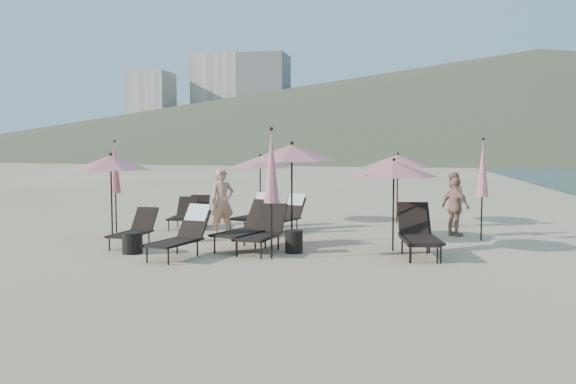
% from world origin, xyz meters
% --- Properties ---
extents(ground, '(800.00, 800.00, 0.00)m').
position_xyz_m(ground, '(0.00, 0.00, 0.00)').
color(ground, '#D6BA8C').
rests_on(ground, ground).
extents(volcanic_headland, '(690.00, 690.00, 55.00)m').
position_xyz_m(volcanic_headland, '(71.37, 302.62, 26.49)').
color(volcanic_headland, brown).
rests_on(volcanic_headland, ground).
extents(hotel_skyline, '(109.00, 82.00, 55.00)m').
position_xyz_m(hotel_skyline, '(-93.62, 271.21, 24.18)').
color(hotel_skyline, beige).
rests_on(hotel_skyline, ground).
extents(lounger_0, '(0.59, 1.50, 0.86)m').
position_xyz_m(lounger_0, '(-4.07, 0.40, 0.40)').
color(lounger_0, black).
rests_on(lounger_0, ground).
extents(lounger_1, '(0.91, 1.77, 1.05)m').
position_xyz_m(lounger_1, '(-2.45, -0.55, 0.50)').
color(lounger_1, black).
rests_on(lounger_1, ground).
extents(lounger_2, '(1.18, 1.97, 1.06)m').
position_xyz_m(lounger_2, '(-1.42, 0.71, 0.50)').
color(lounger_2, black).
rests_on(lounger_2, ground).
extents(lounger_3, '(0.80, 1.80, 1.01)m').
position_xyz_m(lounger_3, '(-0.99, 0.41, 0.47)').
color(lounger_3, black).
rests_on(lounger_3, ground).
extents(lounger_4, '(1.02, 1.95, 1.07)m').
position_xyz_m(lounger_4, '(2.34, 0.72, 0.50)').
color(lounger_4, black).
rests_on(lounger_4, ground).
extents(lounger_5, '(0.92, 1.78, 0.97)m').
position_xyz_m(lounger_5, '(2.32, 0.62, 0.46)').
color(lounger_5, black).
rests_on(lounger_5, ground).
extents(lounger_6, '(0.96, 1.65, 0.89)m').
position_xyz_m(lounger_6, '(-3.99, 3.95, 0.42)').
color(lounger_6, black).
rests_on(lounger_6, ground).
extents(lounger_7, '(0.81, 1.57, 0.86)m').
position_xyz_m(lounger_7, '(-4.30, 3.65, 0.40)').
color(lounger_7, black).
rests_on(lounger_7, ground).
extents(lounger_8, '(0.99, 1.68, 0.99)m').
position_xyz_m(lounger_8, '(-2.32, 4.10, 0.47)').
color(lounger_8, black).
rests_on(lounger_8, ground).
extents(lounger_9, '(1.02, 1.70, 1.00)m').
position_xyz_m(lounger_9, '(-1.26, 3.82, 0.48)').
color(lounger_9, black).
rests_on(lounger_9, ground).
extents(umbrella_open_0, '(2.02, 2.02, 2.17)m').
position_xyz_m(umbrella_open_0, '(-5.21, 1.33, 1.92)').
color(umbrella_open_0, black).
rests_on(umbrella_open_0, ground).
extents(umbrella_open_1, '(2.27, 2.27, 2.44)m').
position_xyz_m(umbrella_open_1, '(-0.66, 1.85, 2.16)').
color(umbrella_open_1, black).
rests_on(umbrella_open_1, ground).
extents(umbrella_open_2, '(1.91, 1.91, 2.06)m').
position_xyz_m(umbrella_open_2, '(1.80, 1.13, 1.82)').
color(umbrella_open_2, black).
rests_on(umbrella_open_2, ground).
extents(umbrella_open_3, '(1.98, 1.98, 2.13)m').
position_xyz_m(umbrella_open_3, '(-2.50, 5.46, 1.88)').
color(umbrella_open_3, black).
rests_on(umbrella_open_3, ground).
extents(umbrella_open_4, '(2.02, 2.02, 2.18)m').
position_xyz_m(umbrella_open_4, '(1.68, 6.23, 1.92)').
color(umbrella_open_4, black).
rests_on(umbrella_open_4, ground).
extents(umbrella_closed_0, '(0.31, 0.31, 2.69)m').
position_xyz_m(umbrella_closed_0, '(-0.58, -0.37, 1.87)').
color(umbrella_closed_0, black).
rests_on(umbrella_closed_0, ground).
extents(umbrella_closed_1, '(0.30, 0.30, 2.54)m').
position_xyz_m(umbrella_closed_1, '(3.85, 3.14, 1.77)').
color(umbrella_closed_1, black).
rests_on(umbrella_closed_1, ground).
extents(umbrella_closed_2, '(0.29, 0.29, 2.52)m').
position_xyz_m(umbrella_closed_2, '(-5.67, 2.31, 1.75)').
color(umbrella_closed_2, black).
rests_on(umbrella_closed_2, ground).
extents(side_table_0, '(0.44, 0.44, 0.45)m').
position_xyz_m(side_table_0, '(-3.66, -0.47, 0.23)').
color(side_table_0, black).
rests_on(side_table_0, ground).
extents(side_table_1, '(0.39, 0.39, 0.49)m').
position_xyz_m(side_table_1, '(-0.28, 0.41, 0.25)').
color(side_table_1, black).
rests_on(side_table_1, ground).
extents(beachgoer_a, '(0.75, 0.74, 1.74)m').
position_xyz_m(beachgoer_a, '(-2.68, 2.52, 0.87)').
color(beachgoer_a, tan).
rests_on(beachgoer_a, ground).
extents(beachgoer_b, '(0.64, 0.80, 1.60)m').
position_xyz_m(beachgoer_b, '(3.30, 5.82, 0.80)').
color(beachgoer_b, '#A17753').
rests_on(beachgoer_b, ground).
extents(beachgoer_c, '(0.88, 0.93, 1.54)m').
position_xyz_m(beachgoer_c, '(3.26, 3.71, 0.77)').
color(beachgoer_c, tan).
rests_on(beachgoer_c, ground).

